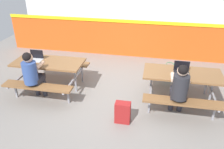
{
  "coord_description": "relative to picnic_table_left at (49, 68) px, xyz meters",
  "views": [
    {
      "loc": [
        0.92,
        -4.39,
        2.93
      ],
      "look_at": [
        0.0,
        0.13,
        0.55
      ],
      "focal_mm": 36.82,
      "sensor_mm": 36.0,
      "label": 1
    }
  ],
  "objects": [
    {
      "name": "picnic_table_right",
      "position": [
        3.04,
        0.01,
        0.0
      ],
      "size": [
        1.64,
        1.56,
        0.74
      ],
      "color": "brown",
      "rests_on": "ground"
    },
    {
      "name": "backpack_dark",
      "position": [
        1.92,
        -0.9,
        -0.36
      ],
      "size": [
        0.3,
        0.22,
        0.44
      ],
      "color": "maroon",
      "rests_on": "ground"
    },
    {
      "name": "tote_bag_bright",
      "position": [
        2.84,
        1.15,
        -0.38
      ],
      "size": [
        0.34,
        0.21,
        0.43
      ],
      "color": "#3F724C",
      "rests_on": "ground"
    },
    {
      "name": "student_further",
      "position": [
        2.95,
        -0.54,
        0.14
      ],
      "size": [
        0.36,
        0.53,
        1.21
      ],
      "color": "#2D2D38",
      "rests_on": "ground"
    },
    {
      "name": "student_nearer",
      "position": [
        -0.11,
        -0.56,
        0.14
      ],
      "size": [
        0.36,
        0.53,
        1.21
      ],
      "color": "#2D2D38",
      "rests_on": "ground"
    },
    {
      "name": "laptop_dark",
      "position": [
        3.02,
        0.05,
        0.22
      ],
      "size": [
        0.32,
        0.22,
        0.22
      ],
      "color": "black",
      "rests_on": "picnic_table_right"
    },
    {
      "name": "accent_backdrop",
      "position": [
        1.52,
        2.52,
        0.67
      ],
      "size": [
        8.0,
        0.14,
        2.6
      ],
      "color": "#E55119",
      "rests_on": "ground"
    },
    {
      "name": "picnic_table_left",
      "position": [
        0.0,
        0.0,
        0.0
      ],
      "size": [
        1.64,
        1.56,
        0.74
      ],
      "color": "brown",
      "rests_on": "ground"
    },
    {
      "name": "ground_plane",
      "position": [
        1.52,
        -0.12,
        -0.58
      ],
      "size": [
        10.0,
        10.0,
        0.02
      ],
      "primitive_type": "cube",
      "color": "gray"
    },
    {
      "name": "laptop_silver",
      "position": [
        -0.32,
        0.03,
        0.22
      ],
      "size": [
        0.32,
        0.22,
        0.22
      ],
      "color": "silver",
      "rests_on": "picnic_table_left"
    }
  ]
}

